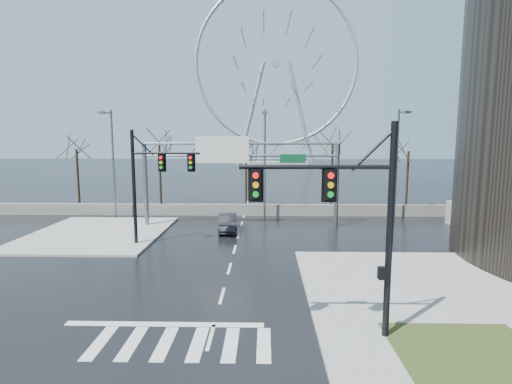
{
  "coord_description": "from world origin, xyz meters",
  "views": [
    {
      "loc": [
        2.02,
        -18.07,
        7.39
      ],
      "look_at": [
        1.45,
        7.27,
        4.0
      ],
      "focal_mm": 28.0,
      "sensor_mm": 36.0,
      "label": 1
    }
  ],
  "objects_px": {
    "signal_mast_near": "(353,210)",
    "sign_gantry": "(236,166)",
    "car": "(228,223)",
    "signal_mast_far": "(150,176)",
    "ferris_wheel": "(276,70)"
  },
  "relations": [
    {
      "from": "signal_mast_near",
      "to": "ferris_wheel",
      "type": "xyz_separation_m",
      "value": [
        -0.14,
        99.04,
        21.26
      ]
    },
    {
      "from": "signal_mast_near",
      "to": "ferris_wheel",
      "type": "bearing_deg",
      "value": 90.08
    },
    {
      "from": "signal_mast_near",
      "to": "sign_gantry",
      "type": "xyz_separation_m",
      "value": [
        -5.52,
        19.0,
        0.31
      ]
    },
    {
      "from": "signal_mast_near",
      "to": "signal_mast_far",
      "type": "distance_m",
      "value": 17.03
    },
    {
      "from": "signal_mast_near",
      "to": "sign_gantry",
      "type": "distance_m",
      "value": 19.79
    },
    {
      "from": "ferris_wheel",
      "to": "car",
      "type": "bearing_deg",
      "value": -94.18
    },
    {
      "from": "signal_mast_far",
      "to": "car",
      "type": "height_order",
      "value": "signal_mast_far"
    },
    {
      "from": "sign_gantry",
      "to": "car",
      "type": "relative_size",
      "value": 3.94
    },
    {
      "from": "signal_mast_near",
      "to": "ferris_wheel",
      "type": "distance_m",
      "value": 101.29
    },
    {
      "from": "signal_mast_far",
      "to": "sign_gantry",
      "type": "height_order",
      "value": "signal_mast_far"
    },
    {
      "from": "signal_mast_near",
      "to": "signal_mast_far",
      "type": "bearing_deg",
      "value": 130.26
    },
    {
      "from": "signal_mast_far",
      "to": "car",
      "type": "bearing_deg",
      "value": 41.83
    },
    {
      "from": "signal_mast_near",
      "to": "car",
      "type": "bearing_deg",
      "value": 109.39
    },
    {
      "from": "signal_mast_far",
      "to": "car",
      "type": "relative_size",
      "value": 1.92
    },
    {
      "from": "car",
      "to": "signal_mast_near",
      "type": "bearing_deg",
      "value": -76.14
    }
  ]
}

